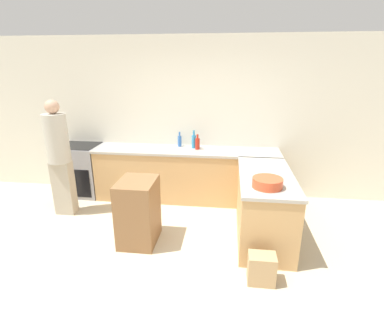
{
  "coord_description": "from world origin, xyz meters",
  "views": [
    {
      "loc": [
        0.7,
        -2.84,
        2.22
      ],
      "look_at": [
        0.23,
        0.87,
        0.94
      ],
      "focal_mm": 28.0,
      "sensor_mm": 36.0,
      "label": 1
    }
  ],
  "objects": [
    {
      "name": "range_oven",
      "position": [
        -1.91,
        1.94,
        0.45
      ],
      "size": [
        0.71,
        0.64,
        0.9
      ],
      "color": "#99999E",
      "rests_on": "ground_plane"
    },
    {
      "name": "paper_bag",
      "position": [
        1.1,
        -0.1,
        0.17
      ],
      "size": [
        0.29,
        0.21,
        0.33
      ],
      "color": "tan",
      "rests_on": "ground_plane"
    },
    {
      "name": "hot_sauce_bottle",
      "position": [
        0.19,
        1.98,
        0.99
      ],
      "size": [
        0.08,
        0.08,
        0.25
      ],
      "color": "red",
      "rests_on": "counter_back"
    },
    {
      "name": "dish_soap_bottle",
      "position": [
        0.12,
        2.06,
        1.01
      ],
      "size": [
        0.07,
        0.07,
        0.3
      ],
      "color": "#338CBF",
      "rests_on": "counter_back"
    },
    {
      "name": "counter_peninsula",
      "position": [
        1.2,
        0.87,
        0.45
      ],
      "size": [
        0.69,
        1.54,
        0.89
      ],
      "color": "tan",
      "rests_on": "ground_plane"
    },
    {
      "name": "ground_plane",
      "position": [
        0.0,
        0.0,
        0.0
      ],
      "size": [
        14.0,
        14.0,
        0.0
      ],
      "primitive_type": "plane",
      "color": "beige"
    },
    {
      "name": "island_table",
      "position": [
        -0.42,
        0.53,
        0.43
      ],
      "size": [
        0.46,
        0.58,
        0.86
      ],
      "color": "brown",
      "rests_on": "ground_plane"
    },
    {
      "name": "wall_back",
      "position": [
        0.0,
        2.29,
        1.35
      ],
      "size": [
        8.0,
        0.06,
        2.7
      ],
      "color": "silver",
      "rests_on": "ground_plane"
    },
    {
      "name": "counter_back",
      "position": [
        0.0,
        1.94,
        0.45
      ],
      "size": [
        3.1,
        0.66,
        0.89
      ],
      "color": "tan",
      "rests_on": "ground_plane"
    },
    {
      "name": "mixing_bowl",
      "position": [
        1.16,
        0.44,
        0.95
      ],
      "size": [
        0.35,
        0.35,
        0.11
      ],
      "color": "#DB512D",
      "rests_on": "counter_peninsula"
    },
    {
      "name": "water_bottle_blue",
      "position": [
        -0.14,
        2.13,
        0.99
      ],
      "size": [
        0.07,
        0.07,
        0.25
      ],
      "color": "#386BB7",
      "rests_on": "counter_back"
    },
    {
      "name": "person_by_range",
      "position": [
        -1.81,
        1.17,
        0.96
      ],
      "size": [
        0.33,
        0.33,
        1.77
      ],
      "color": "#ADA38E",
      "rests_on": "ground_plane"
    }
  ]
}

